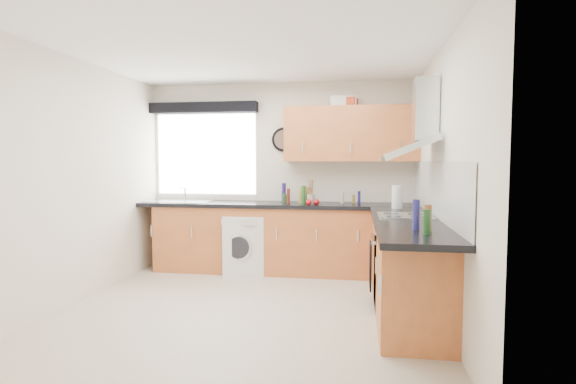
% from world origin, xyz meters
% --- Properties ---
extents(ground_plane, '(3.60, 3.60, 0.00)m').
position_xyz_m(ground_plane, '(0.00, 0.00, 0.00)').
color(ground_plane, beige).
extents(ceiling, '(3.60, 3.60, 0.02)m').
position_xyz_m(ceiling, '(0.00, 0.00, 2.50)').
color(ceiling, white).
rests_on(ceiling, wall_back).
extents(wall_back, '(3.60, 0.02, 2.50)m').
position_xyz_m(wall_back, '(0.00, 1.80, 1.25)').
color(wall_back, silver).
rests_on(wall_back, ground_plane).
extents(wall_front, '(3.60, 0.02, 2.50)m').
position_xyz_m(wall_front, '(0.00, -1.80, 1.25)').
color(wall_front, silver).
rests_on(wall_front, ground_plane).
extents(wall_left, '(0.02, 3.60, 2.50)m').
position_xyz_m(wall_left, '(-1.80, 0.00, 1.25)').
color(wall_left, silver).
rests_on(wall_left, ground_plane).
extents(wall_right, '(0.02, 3.60, 2.50)m').
position_xyz_m(wall_right, '(1.80, 0.00, 1.25)').
color(wall_right, silver).
rests_on(wall_right, ground_plane).
extents(window, '(1.40, 0.02, 1.10)m').
position_xyz_m(window, '(-1.05, 1.79, 1.55)').
color(window, white).
rests_on(window, wall_back).
extents(window_blind, '(1.50, 0.18, 0.14)m').
position_xyz_m(window_blind, '(-1.05, 1.70, 2.18)').
color(window_blind, black).
rests_on(window_blind, wall_back).
extents(splashback, '(0.01, 3.00, 0.54)m').
position_xyz_m(splashback, '(1.79, 0.30, 1.18)').
color(splashback, white).
rests_on(splashback, wall_right).
extents(base_cab_back, '(3.00, 0.58, 0.86)m').
position_xyz_m(base_cab_back, '(-0.10, 1.51, 0.43)').
color(base_cab_back, '#AB592B').
rests_on(base_cab_back, ground_plane).
extents(base_cab_corner, '(0.60, 0.60, 0.86)m').
position_xyz_m(base_cab_corner, '(1.50, 1.50, 0.43)').
color(base_cab_corner, '#AB592B').
rests_on(base_cab_corner, ground_plane).
extents(base_cab_right, '(0.58, 2.10, 0.86)m').
position_xyz_m(base_cab_right, '(1.51, 0.15, 0.43)').
color(base_cab_right, '#AB592B').
rests_on(base_cab_right, ground_plane).
extents(worktop_back, '(3.60, 0.62, 0.05)m').
position_xyz_m(worktop_back, '(0.00, 1.50, 0.89)').
color(worktop_back, black).
rests_on(worktop_back, base_cab_back).
extents(worktop_right, '(0.62, 2.42, 0.05)m').
position_xyz_m(worktop_right, '(1.50, 0.00, 0.89)').
color(worktop_right, black).
rests_on(worktop_right, base_cab_right).
extents(sink, '(0.84, 0.46, 0.10)m').
position_xyz_m(sink, '(-1.33, 1.50, 0.95)').
color(sink, silver).
rests_on(sink, worktop_back).
extents(oven, '(0.56, 0.58, 0.85)m').
position_xyz_m(oven, '(1.50, 0.30, 0.42)').
color(oven, black).
rests_on(oven, ground_plane).
extents(hob_plate, '(0.52, 0.52, 0.01)m').
position_xyz_m(hob_plate, '(1.50, 0.30, 0.92)').
color(hob_plate, silver).
rests_on(hob_plate, worktop_right).
extents(extractor_hood, '(0.52, 0.78, 0.66)m').
position_xyz_m(extractor_hood, '(1.60, 0.30, 1.77)').
color(extractor_hood, silver).
rests_on(extractor_hood, wall_right).
extents(upper_cabinets, '(1.70, 0.35, 0.70)m').
position_xyz_m(upper_cabinets, '(0.95, 1.62, 1.80)').
color(upper_cabinets, '#AB592B').
rests_on(upper_cabinets, wall_back).
extents(washing_machine, '(0.61, 0.60, 0.75)m').
position_xyz_m(washing_machine, '(-0.42, 1.40, 0.38)').
color(washing_machine, white).
rests_on(washing_machine, ground_plane).
extents(wall_clock, '(0.33, 0.04, 0.33)m').
position_xyz_m(wall_clock, '(0.05, 1.76, 1.74)').
color(wall_clock, black).
rests_on(wall_clock, wall_back).
extents(casserole, '(0.37, 0.29, 0.14)m').
position_xyz_m(casserole, '(0.83, 1.72, 2.22)').
color(casserole, white).
rests_on(casserole, upper_cabinets).
extents(storage_box, '(0.31, 0.27, 0.12)m').
position_xyz_m(storage_box, '(0.88, 1.72, 2.21)').
color(storage_box, '#BA3C1B').
rests_on(storage_box, upper_cabinets).
extents(utensil_pot, '(0.11, 0.11, 0.13)m').
position_xyz_m(utensil_pot, '(0.46, 1.35, 0.97)').
color(utensil_pot, gray).
rests_on(utensil_pot, worktop_back).
extents(kitchen_roll, '(0.14, 0.14, 0.27)m').
position_xyz_m(kitchen_roll, '(1.49, 1.05, 1.04)').
color(kitchen_roll, white).
rests_on(kitchen_roll, worktop_right).
extents(tomato_cluster, '(0.18, 0.18, 0.07)m').
position_xyz_m(tomato_cluster, '(0.48, 1.30, 0.95)').
color(tomato_cluster, '#A00A12').
rests_on(tomato_cluster, worktop_back).
extents(jar_0, '(0.07, 0.07, 0.11)m').
position_xyz_m(jar_0, '(0.10, 1.59, 0.97)').
color(jar_0, '#1C3C15').
rests_on(jar_0, worktop_back).
extents(jar_1, '(0.06, 0.06, 0.25)m').
position_xyz_m(jar_1, '(0.07, 1.63, 1.04)').
color(jar_1, '#201851').
rests_on(jar_1, worktop_back).
extents(jar_2, '(0.04, 0.04, 0.11)m').
position_xyz_m(jar_2, '(0.99, 1.62, 0.96)').
color(jar_2, olive).
rests_on(jar_2, worktop_back).
extents(jar_3, '(0.06, 0.06, 0.21)m').
position_xyz_m(jar_3, '(0.31, 1.53, 1.02)').
color(jar_3, olive).
rests_on(jar_3, worktop_back).
extents(jar_4, '(0.04, 0.04, 0.19)m').
position_xyz_m(jar_4, '(0.17, 1.42, 1.01)').
color(jar_4, '#521611').
rests_on(jar_4, worktop_back).
extents(jar_5, '(0.04, 0.04, 0.19)m').
position_xyz_m(jar_5, '(0.33, 1.69, 1.00)').
color(jar_5, brown).
rests_on(jar_5, worktop_back).
extents(jar_6, '(0.06, 0.06, 0.23)m').
position_xyz_m(jar_6, '(0.36, 1.43, 1.02)').
color(jar_6, '#1D4C1B').
rests_on(jar_6, worktop_back).
extents(jar_7, '(0.05, 0.05, 0.15)m').
position_xyz_m(jar_7, '(0.84, 1.58, 0.99)').
color(jar_7, '#A89D8F').
rests_on(jar_7, worktop_back).
extents(jar_8, '(0.04, 0.04, 0.16)m').
position_xyz_m(jar_8, '(1.06, 1.60, 0.99)').
color(jar_8, navy).
rests_on(jar_8, worktop_back).
extents(jar_9, '(0.06, 0.06, 0.20)m').
position_xyz_m(jar_9, '(0.41, 1.56, 1.01)').
color(jar_9, brown).
rests_on(jar_9, worktop_back).
extents(bottle_0, '(0.06, 0.06, 0.21)m').
position_xyz_m(bottle_0, '(1.58, -0.63, 1.01)').
color(bottle_0, brown).
rests_on(bottle_0, worktop_right).
extents(bottle_1, '(0.05, 0.05, 0.19)m').
position_xyz_m(bottle_1, '(1.55, -0.79, 1.00)').
color(bottle_1, '#18441A').
rests_on(bottle_1, worktop_right).
extents(bottle_2, '(0.06, 0.06, 0.24)m').
position_xyz_m(bottle_2, '(1.50, -0.56, 1.03)').
color(bottle_2, navy).
rests_on(bottle_2, worktop_right).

